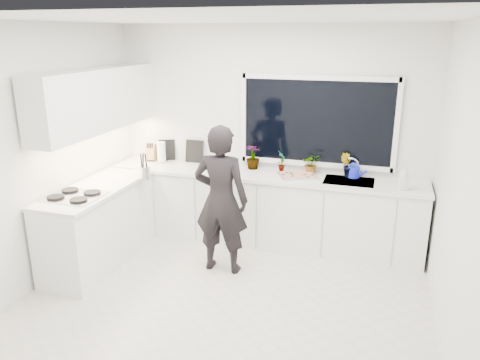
% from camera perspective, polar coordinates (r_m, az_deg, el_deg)
% --- Properties ---
extents(floor, '(4.00, 3.50, 0.02)m').
position_cam_1_polar(floor, '(4.92, -1.77, -14.34)').
color(floor, beige).
rests_on(floor, ground).
extents(wall_back, '(4.00, 0.02, 2.70)m').
position_cam_1_polar(wall_back, '(6.00, 3.61, 5.58)').
color(wall_back, white).
rests_on(wall_back, ground).
extents(wall_left, '(0.02, 3.50, 2.70)m').
position_cam_1_polar(wall_left, '(5.35, -22.77, 2.77)').
color(wall_left, white).
rests_on(wall_left, ground).
extents(wall_right, '(0.02, 3.50, 2.70)m').
position_cam_1_polar(wall_right, '(4.18, 25.09, -1.38)').
color(wall_right, white).
rests_on(wall_right, ground).
extents(ceiling, '(4.00, 3.50, 0.02)m').
position_cam_1_polar(ceiling, '(4.18, -2.14, 19.21)').
color(ceiling, white).
rests_on(ceiling, wall_back).
extents(window, '(1.80, 0.02, 1.00)m').
position_cam_1_polar(window, '(5.81, 9.36, 7.02)').
color(window, black).
rests_on(window, wall_back).
extents(base_cabinets_back, '(3.92, 0.58, 0.88)m').
position_cam_1_polar(base_cabinets_back, '(5.97, 2.73, -3.59)').
color(base_cabinets_back, white).
rests_on(base_cabinets_back, floor).
extents(base_cabinets_left, '(0.58, 1.60, 0.88)m').
position_cam_1_polar(base_cabinets_left, '(5.69, -16.81, -5.45)').
color(base_cabinets_left, white).
rests_on(base_cabinets_left, floor).
extents(countertop_back, '(3.94, 0.62, 0.04)m').
position_cam_1_polar(countertop_back, '(5.81, 2.77, 0.62)').
color(countertop_back, silver).
rests_on(countertop_back, base_cabinets_back).
extents(countertop_left, '(0.62, 1.60, 0.04)m').
position_cam_1_polar(countertop_left, '(5.53, -17.23, -1.05)').
color(countertop_left, silver).
rests_on(countertop_left, base_cabinets_left).
extents(upper_cabinets, '(0.34, 2.10, 0.70)m').
position_cam_1_polar(upper_cabinets, '(5.67, -17.13, 9.30)').
color(upper_cabinets, white).
rests_on(upper_cabinets, wall_left).
extents(sink, '(0.58, 0.42, 0.14)m').
position_cam_1_polar(sink, '(5.67, 13.12, -0.58)').
color(sink, silver).
rests_on(sink, countertop_back).
extents(faucet, '(0.03, 0.03, 0.22)m').
position_cam_1_polar(faucet, '(5.81, 13.39, 1.51)').
color(faucet, silver).
rests_on(faucet, countertop_back).
extents(stovetop, '(0.56, 0.48, 0.03)m').
position_cam_1_polar(stovetop, '(5.26, -19.55, -1.81)').
color(stovetop, black).
rests_on(stovetop, countertop_left).
extents(person, '(0.62, 0.41, 1.67)m').
position_cam_1_polar(person, '(5.13, -2.33, -2.45)').
color(person, black).
rests_on(person, floor).
extents(pizza_tray, '(0.53, 0.47, 0.03)m').
position_cam_1_polar(pizza_tray, '(5.69, 7.04, 0.51)').
color(pizza_tray, silver).
rests_on(pizza_tray, countertop_back).
extents(pizza, '(0.48, 0.42, 0.01)m').
position_cam_1_polar(pizza, '(5.68, 7.04, 0.67)').
color(pizza, '#B0171C').
rests_on(pizza, pizza_tray).
extents(watering_can, '(0.16, 0.16, 0.13)m').
position_cam_1_polar(watering_can, '(5.79, 13.68, 0.94)').
color(watering_can, '#1621D5').
rests_on(watering_can, countertop_back).
extents(paper_towel_roll, '(0.13, 0.13, 0.26)m').
position_cam_1_polar(paper_towel_roll, '(6.36, -9.56, 3.29)').
color(paper_towel_roll, white).
rests_on(paper_towel_roll, countertop_back).
extents(knife_block, '(0.13, 0.10, 0.22)m').
position_cam_1_polar(knife_block, '(6.48, -10.75, 3.30)').
color(knife_block, brown).
rests_on(knife_block, countertop_back).
extents(utensil_crock, '(0.15, 0.15, 0.16)m').
position_cam_1_polar(utensil_crock, '(5.67, -11.54, 0.90)').
color(utensil_crock, silver).
rests_on(utensil_crock, countertop_left).
extents(picture_frame_large, '(0.21, 0.11, 0.28)m').
position_cam_1_polar(picture_frame_large, '(6.47, -8.89, 3.66)').
color(picture_frame_large, black).
rests_on(picture_frame_large, countertop_back).
extents(picture_frame_small, '(0.25, 0.02, 0.30)m').
position_cam_1_polar(picture_frame_small, '(6.31, -5.57, 3.52)').
color(picture_frame_small, black).
rests_on(picture_frame_small, countertop_back).
extents(herb_plants, '(1.35, 0.25, 0.31)m').
position_cam_1_polar(herb_plants, '(5.85, 6.79, 2.26)').
color(herb_plants, '#26662D').
rests_on(herb_plants, countertop_back).
extents(soap_bottles, '(0.15, 0.15, 0.29)m').
position_cam_1_polar(soap_bottles, '(5.47, 19.35, 0.19)').
color(soap_bottles, '#D8BF66').
rests_on(soap_bottles, countertop_back).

